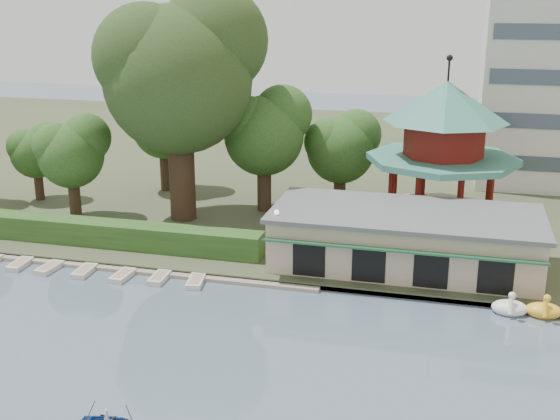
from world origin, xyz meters
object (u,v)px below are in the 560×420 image
(pavilion, at_px, (444,139))
(big_tree, at_px, (180,67))
(boathouse, at_px, (405,238))
(dock, at_px, (89,264))

(pavilion, bearing_deg, big_tree, -169.65)
(boathouse, bearing_deg, pavilion, 78.72)
(dock, distance_m, boathouse, 22.62)
(big_tree, bearing_deg, dock, -106.05)
(dock, xyz_separation_m, boathouse, (22.00, 4.77, 2.25))
(dock, height_order, big_tree, big_tree)
(boathouse, xyz_separation_m, pavilion, (2.00, 10.03, 5.11))
(big_tree, bearing_deg, pavilion, 10.35)
(boathouse, height_order, big_tree, big_tree)
(dock, distance_m, pavilion, 29.14)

